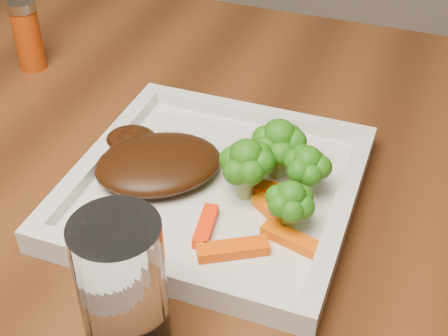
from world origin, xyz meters
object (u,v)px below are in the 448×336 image
(steak, at_px, (158,164))
(spice_shaker, at_px, (28,35))
(plate, at_px, (215,190))
(drinking_glass, at_px, (122,287))

(steak, bearing_deg, spice_shaker, 147.93)
(plate, height_order, steak, steak)
(steak, distance_m, drinking_glass, 0.19)
(spice_shaker, bearing_deg, drinking_glass, -47.18)
(spice_shaker, relative_size, drinking_glass, 0.77)
(steak, xyz_separation_m, spice_shaker, (-0.26, 0.16, 0.02))
(plate, xyz_separation_m, spice_shaker, (-0.32, 0.16, 0.04))
(steak, bearing_deg, plate, 4.28)
(steak, height_order, spice_shaker, spice_shaker)
(plate, distance_m, spice_shaker, 0.35)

